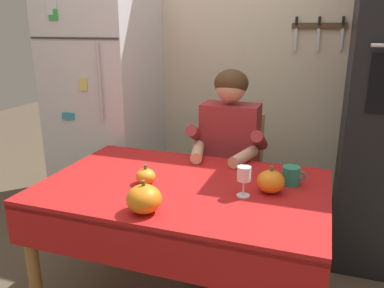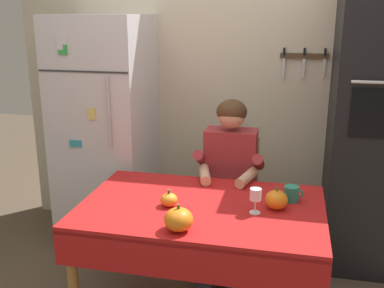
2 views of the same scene
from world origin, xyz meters
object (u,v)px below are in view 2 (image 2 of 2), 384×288
(wall_oven, at_px, (375,126))
(wine_glass, at_px, (256,196))
(seated_person, at_px, (229,173))
(dining_table, at_px, (201,220))
(pumpkin_medium, at_px, (169,200))
(pumpkin_large, at_px, (179,219))
(chair_behind_person, at_px, (232,193))
(pumpkin_small, at_px, (276,200))
(refrigerator, at_px, (106,132))
(coffee_mug, at_px, (292,194))

(wall_oven, bearing_deg, wine_glass, -127.96)
(seated_person, distance_m, wine_glass, 0.68)
(dining_table, distance_m, seated_person, 0.61)
(seated_person, height_order, pumpkin_medium, seated_person)
(seated_person, height_order, pumpkin_large, seated_person)
(chair_behind_person, relative_size, pumpkin_small, 7.12)
(wall_oven, distance_m, seated_person, 1.07)
(refrigerator, distance_m, pumpkin_medium, 1.21)
(chair_behind_person, distance_m, pumpkin_small, 0.86)
(chair_behind_person, height_order, wine_glass, chair_behind_person)
(dining_table, xyz_separation_m, seated_person, (0.08, 0.60, 0.08))
(pumpkin_medium, distance_m, pumpkin_small, 0.61)
(refrigerator, distance_m, chair_behind_person, 1.10)
(dining_table, bearing_deg, seated_person, 82.71)
(seated_person, bearing_deg, chair_behind_person, 90.00)
(pumpkin_medium, relative_size, pumpkin_small, 0.77)
(dining_table, distance_m, pumpkin_medium, 0.22)
(dining_table, relative_size, pumpkin_medium, 13.99)
(dining_table, xyz_separation_m, pumpkin_large, (-0.05, -0.32, 0.14))
(dining_table, bearing_deg, wine_glass, -4.41)
(seated_person, distance_m, pumpkin_large, 0.93)
(wall_oven, bearing_deg, pumpkin_medium, -142.01)
(wall_oven, height_order, seated_person, wall_oven)
(wall_oven, xyz_separation_m, seated_person, (-0.97, -0.32, -0.31))
(wall_oven, distance_m, pumpkin_medium, 1.58)
(coffee_mug, distance_m, wine_glass, 0.30)
(refrigerator, height_order, coffee_mug, refrigerator)
(coffee_mug, height_order, pumpkin_large, pumpkin_large)
(chair_behind_person, xyz_separation_m, wine_glass, (0.23, -0.82, 0.33))
(refrigerator, xyz_separation_m, seated_person, (1.03, -0.28, -0.16))
(coffee_mug, distance_m, pumpkin_medium, 0.72)
(refrigerator, relative_size, pumpkin_medium, 17.99)
(coffee_mug, height_order, pumpkin_small, pumpkin_small)
(pumpkin_medium, height_order, pumpkin_small, pumpkin_small)
(refrigerator, bearing_deg, wine_glass, -35.72)
(pumpkin_large, bearing_deg, seated_person, 82.16)
(wall_oven, bearing_deg, dining_table, -138.69)
(wall_oven, relative_size, wine_glass, 14.42)
(wall_oven, relative_size, seated_person, 1.69)
(refrigerator, distance_m, pumpkin_large, 1.50)
(dining_table, relative_size, wine_glass, 9.61)
(dining_table, distance_m, pumpkin_small, 0.45)
(wine_glass, distance_m, pumpkin_small, 0.15)
(dining_table, distance_m, chair_behind_person, 0.81)
(dining_table, relative_size, pumpkin_small, 10.72)
(chair_behind_person, relative_size, seated_person, 0.75)
(pumpkin_small, bearing_deg, wall_oven, 53.93)
(refrigerator, height_order, wall_oven, wall_oven)
(pumpkin_large, bearing_deg, wine_glass, 39.17)
(chair_behind_person, distance_m, pumpkin_large, 1.16)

